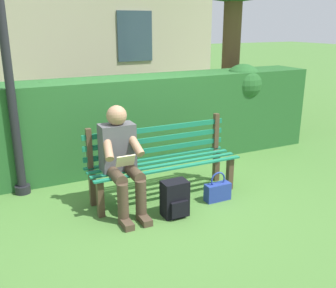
{
  "coord_description": "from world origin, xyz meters",
  "views": [
    {
      "loc": [
        1.81,
        3.84,
        2.01
      ],
      "look_at": [
        0.0,
        0.1,
        0.69
      ],
      "focal_mm": 41.05,
      "sensor_mm": 36.0,
      "label": 1
    }
  ],
  "objects_px": {
    "handbag": "(218,191)",
    "person_seated": "(121,157)",
    "backpack": "(175,199)",
    "lamp_post": "(3,30)",
    "park_bench": "(162,159)"
  },
  "relations": [
    {
      "from": "park_bench",
      "to": "backpack",
      "type": "height_order",
      "value": "park_bench"
    },
    {
      "from": "park_bench",
      "to": "person_seated",
      "type": "relative_size",
      "value": 1.56
    },
    {
      "from": "person_seated",
      "to": "handbag",
      "type": "xyz_separation_m",
      "value": [
        -1.09,
        0.26,
        -0.5
      ]
    },
    {
      "from": "person_seated",
      "to": "backpack",
      "type": "distance_m",
      "value": 0.73
    },
    {
      "from": "person_seated",
      "to": "handbag",
      "type": "relative_size",
      "value": 3.29
    },
    {
      "from": "person_seated",
      "to": "lamp_post",
      "type": "height_order",
      "value": "lamp_post"
    },
    {
      "from": "park_bench",
      "to": "person_seated",
      "type": "bearing_deg",
      "value": 17.07
    },
    {
      "from": "backpack",
      "to": "lamp_post",
      "type": "relative_size",
      "value": 0.13
    },
    {
      "from": "lamp_post",
      "to": "park_bench",
      "type": "bearing_deg",
      "value": 153.03
    },
    {
      "from": "park_bench",
      "to": "handbag",
      "type": "xyz_separation_m",
      "value": [
        -0.52,
        0.44,
        -0.34
      ]
    },
    {
      "from": "backpack",
      "to": "handbag",
      "type": "bearing_deg",
      "value": -169.44
    },
    {
      "from": "person_seated",
      "to": "lamp_post",
      "type": "distance_m",
      "value": 1.89
    },
    {
      "from": "park_bench",
      "to": "backpack",
      "type": "bearing_deg",
      "value": 79.56
    },
    {
      "from": "person_seated",
      "to": "handbag",
      "type": "distance_m",
      "value": 1.23
    },
    {
      "from": "handbag",
      "to": "person_seated",
      "type": "bearing_deg",
      "value": -13.65
    }
  ]
}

